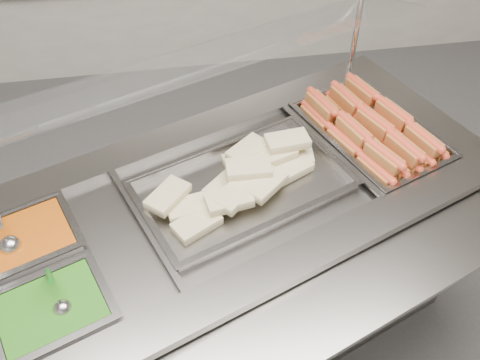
{
  "coord_description": "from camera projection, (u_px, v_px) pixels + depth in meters",
  "views": [
    {
      "loc": [
        -0.11,
        -0.66,
        2.03
      ],
      "look_at": [
        0.08,
        0.5,
        0.85
      ],
      "focal_mm": 40.0,
      "sensor_mm": 36.0,
      "label": 1
    }
  ],
  "objects": [
    {
      "name": "steam_counter",
      "position": [
        229.0,
        269.0,
        1.96
      ],
      "size": [
        1.91,
        1.35,
        0.84
      ],
      "color": "slate",
      "rests_on": "ground"
    },
    {
      "name": "pan_wraps",
      "position": [
        243.0,
        189.0,
        1.7
      ],
      "size": [
        0.72,
        0.58,
        0.06
      ],
      "color": "gray",
      "rests_on": "steam_counter"
    },
    {
      "name": "hotdogs_in_buns",
      "position": [
        371.0,
        129.0,
        1.86
      ],
      "size": [
        0.43,
        0.53,
        0.11
      ],
      "color": "brown",
      "rests_on": "pan_hotdogs"
    },
    {
      "name": "tortilla_wraps",
      "position": [
        246.0,
        177.0,
        1.69
      ],
      "size": [
        0.57,
        0.4,
        0.09
      ],
      "color": "beige",
      "rests_on": "pan_wraps"
    },
    {
      "name": "pan_beans",
      "position": [
        26.0,
        245.0,
        1.56
      ],
      "size": [
        0.34,
        0.31,
        0.09
      ],
      "color": "gray",
      "rests_on": "steam_counter"
    },
    {
      "name": "serving_spoon",
      "position": [
        60.0,
        303.0,
        1.37
      ],
      "size": [
        0.08,
        0.16,
        0.14
      ],
      "color": "#B7B7BC",
      "rests_on": "pan_peas"
    },
    {
      "name": "sneeze_guard",
      "position": [
        191.0,
        66.0,
        1.55
      ],
      "size": [
        1.52,
        0.81,
        0.41
      ],
      "color": "silver",
      "rests_on": "steam_counter"
    },
    {
      "name": "tray_rail",
      "position": [
        316.0,
        313.0,
        1.41
      ],
      "size": [
        1.64,
        0.9,
        0.05
      ],
      "color": "gray",
      "rests_on": "steam_counter"
    },
    {
      "name": "pan_peas",
      "position": [
        54.0,
        316.0,
        1.39
      ],
      "size": [
        0.34,
        0.31,
        0.09
      ],
      "color": "gray",
      "rests_on": "steam_counter"
    },
    {
      "name": "ladle",
      "position": [
        10.0,
        244.0,
        1.5
      ],
      "size": [
        0.09,
        0.18,
        0.13
      ],
      "color": "#B7B7BC",
      "rests_on": "pan_beans"
    },
    {
      "name": "pan_hotdogs",
      "position": [
        369.0,
        138.0,
        1.9
      ],
      "size": [
        0.48,
        0.59,
        0.09
      ],
      "color": "gray",
      "rests_on": "steam_counter"
    }
  ]
}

